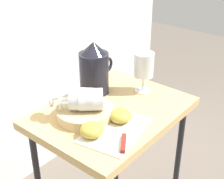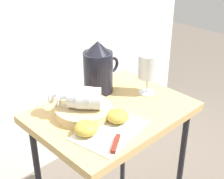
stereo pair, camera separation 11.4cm
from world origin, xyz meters
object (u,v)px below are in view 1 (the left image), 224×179
wine_glass_upright (144,67)px  wine_glass_tipped_near (81,99)px  wine_glass_tipped_far (89,99)px  apple_half_left (92,130)px  apple_half_right (121,116)px  knife (124,135)px  basket_tray (85,112)px  pitcher (94,72)px  table (112,126)px

wine_glass_upright → wine_glass_tipped_near: bearing=169.9°
wine_glass_tipped_far → apple_half_left: (-0.07, -0.08, -0.05)m
wine_glass_upright → apple_half_right: size_ratio=2.13×
wine_glass_upright → wine_glass_tipped_far: 0.28m
wine_glass_tipped_near → knife: (0.00, -0.18, -0.07)m
basket_tray → wine_glass_upright: bearing=-9.9°
wine_glass_tipped_near → wine_glass_tipped_far: wine_glass_tipped_near is taller
pitcher → wine_glass_upright: bearing=-49.6°
table → pitcher: pitcher is taller
wine_glass_tipped_far → knife: (-0.01, -0.16, -0.06)m
wine_glass_tipped_far → knife: wine_glass_tipped_far is taller
table → basket_tray: (-0.10, 0.04, 0.09)m
table → apple_half_right: size_ratio=8.90×
table → pitcher: (0.06, 0.14, 0.16)m
wine_glass_tipped_far → wine_glass_tipped_near: bearing=126.2°
apple_half_right → knife: (-0.06, -0.06, -0.02)m
wine_glass_tipped_near → wine_glass_tipped_far: bearing=-53.8°
wine_glass_upright → knife: 0.33m
basket_tray → wine_glass_upright: size_ratio=1.23×
apple_half_left → apple_half_right: bearing=-8.8°
basket_tray → apple_half_left: bearing=-126.1°
wine_glass_tipped_far → apple_half_left: wine_glass_tipped_far is taller
pitcher → knife: 0.33m
wine_glass_tipped_far → apple_half_left: 0.12m
table → wine_glass_tipped_far: size_ratio=4.44×
apple_half_right → knife: bearing=-134.1°
wine_glass_tipped_near → table: bearing=-22.1°
table → wine_glass_tipped_far: 0.18m
apple_half_left → knife: (0.06, -0.08, -0.02)m
wine_glass_tipped_far → apple_half_right: wine_glass_tipped_far is taller
pitcher → wine_glass_tipped_far: (-0.15, -0.12, -0.01)m
apple_half_right → wine_glass_tipped_far: bearing=116.4°
pitcher → basket_tray: bearing=-148.5°
wine_glass_upright → wine_glass_tipped_near: wine_glass_upright is taller
wine_glass_tipped_near → knife: bearing=-89.1°
apple_half_left → knife: 0.10m
pitcher → wine_glass_tipped_near: bearing=-151.4°
pitcher → wine_glass_tipped_near: pitcher is taller
pitcher → wine_glass_tipped_far: bearing=-142.8°
wine_glass_upright → apple_half_right: bearing=-163.5°
table → wine_glass_upright: 0.26m
pitcher → apple_half_right: bearing=-116.4°
basket_tray → apple_half_right: 0.13m
pitcher → table: bearing=-113.4°
table → apple_half_right: 0.13m
wine_glass_tipped_near → basket_tray: bearing=-13.9°
table → wine_glass_tipped_near: bearing=157.9°
table → knife: knife is taller
pitcher → wine_glass_upright: 0.19m
pitcher → wine_glass_upright: size_ratio=1.28×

